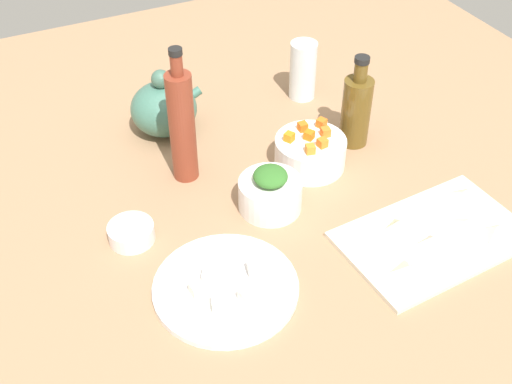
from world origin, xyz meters
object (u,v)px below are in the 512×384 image
Objects in this scene: plate_tofu at (226,288)px; bottle_0 at (182,125)px; bowl_greens at (271,196)px; bottle_1 at (356,109)px; bowl_carrots at (310,153)px; drinking_glass_0 at (303,70)px; bowl_small_side at (131,233)px; teapot at (164,108)px; cutting_board at (433,237)px.

bottle_0 is at bearing 80.84° from plate_tofu.
plate_tofu is 22.49cm from bowl_greens.
bowl_greens is at bearing -155.54° from bottle_1.
bowl_greens is 0.83× the size of bowl_carrots.
bottle_1 is (26.22, 11.93, 5.25)cm from bowl_greens.
bowl_greens is at bearing -127.05° from drinking_glass_0.
bowl_carrots is (29.82, 23.99, 2.62)cm from plate_tofu.
bowl_greens is 0.42× the size of bottle_0.
bottle_0 is 37.91cm from bottle_1.
bowl_small_side is 0.41× the size of bottle_1.
teapot is at bearing 82.03° from plate_tofu.
bottle_0 is 1.39× the size of bottle_1.
cutting_board is 39.90cm from plate_tofu.
teapot reaches higher than bowl_carrots.
plate_tofu is 34.61cm from bottle_0.
teapot reaches higher than bowl_greens.
bottle_1 is at bearing -31.52° from teapot.
drinking_glass_0 reaches higher than plate_tofu.
bowl_greens is at bearing 138.24° from cutting_board.
bowl_greens is 29.28cm from bottle_1.
drinking_glass_0 is (11.58, 24.47, 3.83)cm from bowl_carrots.
bowl_greens is 0.76× the size of teapot.
bowl_small_side is at bearing 172.52° from bowl_greens.
bottle_0 is at bearing -155.67° from drinking_glass_0.
bottle_1 is at bearing -7.48° from bottle_0.
cutting_board is at bearing -25.80° from bowl_small_side.
bowl_carrots is (-9.70, 29.46, 2.72)cm from cutting_board.
plate_tofu reaches higher than cutting_board.
bowl_greens is 27.25cm from bowl_small_side.
bowl_greens reaches higher than plate_tofu.
bowl_greens is (-23.19, 20.71, 2.69)cm from cutting_board.
teapot is at bearing 132.49° from bowl_carrots.
drinking_glass_0 is at bearing 49.49° from plate_tofu.
bottle_0 is at bearing 40.04° from bowl_small_side.
bottle_1 is at bearing 84.71° from cutting_board.
bottle_1 reaches higher than plate_tofu.
plate_tofu is at bearing -130.51° from drinking_glass_0.
drinking_glass_0 is at bearing 93.07° from bottle_1.
bowl_carrots is 14.11cm from bottle_1.
bowl_small_side is at bearing -150.32° from drinking_glass_0.
teapot is 34.55cm from drinking_glass_0.
cutting_board is 2.42× the size of drinking_glass_0.
bottle_0 is (-24.65, 8.09, 9.29)cm from bowl_carrots.
bottle_0 reaches higher than bowl_carrots.
bowl_carrots reaches higher than cutting_board.
bottle_0 is (-34.35, 37.55, 12.01)cm from cutting_board.
bottle_1 reaches higher than teapot.
bowl_carrots is 1.74× the size of bowl_small_side.
bowl_small_side is at bearing -172.67° from bowl_carrots.
bottle_1 is at bearing 8.96° from bowl_small_side.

